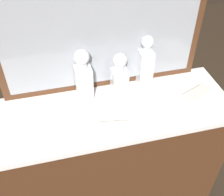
% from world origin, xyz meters
% --- Properties ---
extents(dresser, '(1.30, 0.46, 0.93)m').
position_xyz_m(dresser, '(0.00, 0.00, 0.47)').
color(dresser, '#472816').
rests_on(dresser, ground_plane).
extents(dresser_mirror, '(1.10, 0.03, 0.76)m').
position_xyz_m(dresser_mirror, '(0.00, 0.21, 1.32)').
color(dresser_mirror, '#472816').
rests_on(dresser_mirror, dresser).
extents(crystal_decanter_right, '(0.07, 0.07, 0.31)m').
position_xyz_m(crystal_decanter_right, '(0.23, 0.16, 1.06)').
color(crystal_decanter_right, white).
rests_on(crystal_decanter_right, dresser).
extents(crystal_decanter_center, '(0.09, 0.09, 0.29)m').
position_xyz_m(crystal_decanter_center, '(-0.12, 0.14, 1.05)').
color(crystal_decanter_center, white).
rests_on(crystal_decanter_center, dresser).
extents(crystal_decanter_far_right, '(0.08, 0.08, 0.27)m').
position_xyz_m(crystal_decanter_far_right, '(0.07, 0.10, 1.04)').
color(crystal_decanter_far_right, white).
rests_on(crystal_decanter_far_right, dresser).
extents(crystal_tumbler_center, '(0.08, 0.08, 0.09)m').
position_xyz_m(crystal_tumbler_center, '(0.20, -0.03, 0.97)').
color(crystal_tumbler_center, white).
rests_on(crystal_tumbler_center, dresser).
extents(silver_brush_rear, '(0.16, 0.09, 0.02)m').
position_xyz_m(silver_brush_rear, '(-0.02, -0.14, 0.95)').
color(silver_brush_rear, '#B7A88C').
rests_on(silver_brush_rear, dresser).
extents(silver_brush_center, '(0.17, 0.11, 0.02)m').
position_xyz_m(silver_brush_center, '(0.48, -0.00, 0.95)').
color(silver_brush_center, '#B7A88C').
rests_on(silver_brush_center, dresser).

